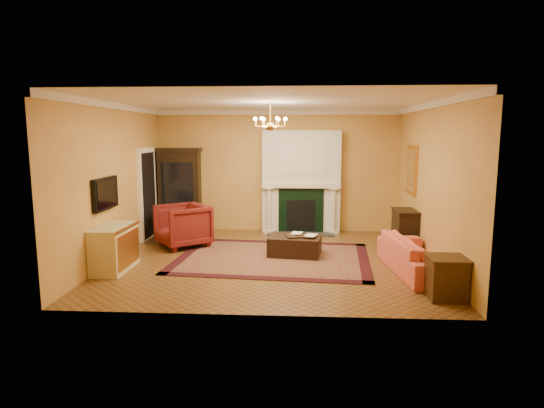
# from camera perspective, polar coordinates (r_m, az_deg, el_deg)

# --- Properties ---
(floor) EXTENTS (6.00, 5.50, 0.02)m
(floor) POSITION_cam_1_polar(r_m,az_deg,el_deg) (8.89, -0.21, -7.05)
(floor) COLOR brown
(floor) RESTS_ON ground
(ceiling) EXTENTS (6.00, 5.50, 0.02)m
(ceiling) POSITION_cam_1_polar(r_m,az_deg,el_deg) (8.57, -0.22, 12.77)
(ceiling) COLOR white
(ceiling) RESTS_ON wall_back
(wall_back) EXTENTS (6.00, 0.02, 3.00)m
(wall_back) POSITION_cam_1_polar(r_m,az_deg,el_deg) (11.34, 0.65, 4.14)
(wall_back) COLOR gold
(wall_back) RESTS_ON floor
(wall_front) EXTENTS (6.00, 0.02, 3.00)m
(wall_front) POSITION_cam_1_polar(r_m,az_deg,el_deg) (5.87, -1.90, -0.15)
(wall_front) COLOR gold
(wall_front) RESTS_ON floor
(wall_left) EXTENTS (0.02, 5.50, 3.00)m
(wall_left) POSITION_cam_1_polar(r_m,az_deg,el_deg) (9.28, -19.12, 2.65)
(wall_left) COLOR gold
(wall_left) RESTS_ON floor
(wall_right) EXTENTS (0.02, 5.50, 3.00)m
(wall_right) POSITION_cam_1_polar(r_m,az_deg,el_deg) (8.93, 19.45, 2.41)
(wall_right) COLOR gold
(wall_right) RESTS_ON floor
(fireplace) EXTENTS (1.90, 0.70, 2.50)m
(fireplace) POSITION_cam_1_polar(r_m,az_deg,el_deg) (11.17, 3.68, 2.48)
(fireplace) COLOR silver
(fireplace) RESTS_ON wall_back
(crown_molding) EXTENTS (6.00, 5.50, 0.12)m
(crown_molding) POSITION_cam_1_polar(r_m,az_deg,el_deg) (9.52, 0.14, 11.94)
(crown_molding) COLOR white
(crown_molding) RESTS_ON ceiling
(doorway) EXTENTS (0.08, 1.05, 2.10)m
(doorway) POSITION_cam_1_polar(r_m,az_deg,el_deg) (10.90, -15.34, 1.24)
(doorway) COLOR white
(doorway) RESTS_ON wall_left
(tv_panel) EXTENTS (0.09, 0.95, 0.58)m
(tv_panel) POSITION_cam_1_polar(r_m,az_deg,el_deg) (8.73, -20.17, 1.24)
(tv_panel) COLOR black
(tv_panel) RESTS_ON wall_left
(gilt_mirror) EXTENTS (0.06, 0.76, 1.05)m
(gilt_mirror) POSITION_cam_1_polar(r_m,az_deg,el_deg) (10.26, 17.12, 4.11)
(gilt_mirror) COLOR gold
(gilt_mirror) RESTS_ON wall_right
(chandelier) EXTENTS (0.63, 0.55, 0.53)m
(chandelier) POSITION_cam_1_polar(r_m,az_deg,el_deg) (8.55, -0.22, 10.08)
(chandelier) COLOR #C08B34
(chandelier) RESTS_ON ceiling
(oriental_rug) EXTENTS (3.93, 3.08, 0.01)m
(oriental_rug) POSITION_cam_1_polar(r_m,az_deg,el_deg) (8.98, 0.12, -6.77)
(oriental_rug) COLOR #420E12
(oriental_rug) RESTS_ON floor
(china_cabinet) EXTENTS (1.01, 0.50, 1.99)m
(china_cabinet) POSITION_cam_1_polar(r_m,az_deg,el_deg) (11.49, -11.46, 1.49)
(china_cabinet) COLOR black
(china_cabinet) RESTS_ON floor
(wingback_armchair) EXTENTS (1.32, 1.34, 1.01)m
(wingback_armchair) POSITION_cam_1_polar(r_m,az_deg,el_deg) (10.00, -11.14, -2.41)
(wingback_armchair) COLOR maroon
(wingback_armchair) RESTS_ON floor
(pedestal_table) EXTENTS (0.39, 0.39, 0.69)m
(pedestal_table) POSITION_cam_1_polar(r_m,az_deg,el_deg) (10.77, -13.42, -2.25)
(pedestal_table) COLOR black
(pedestal_table) RESTS_ON floor
(commode) EXTENTS (0.52, 1.08, 0.80)m
(commode) POSITION_cam_1_polar(r_m,az_deg,el_deg) (8.59, -19.16, -5.26)
(commode) COLOR beige
(commode) RESTS_ON floor
(coral_sofa) EXTENTS (0.83, 2.16, 0.82)m
(coral_sofa) POSITION_cam_1_polar(r_m,az_deg,el_deg) (8.37, 17.72, -5.48)
(coral_sofa) COLOR #E96E49
(coral_sofa) RESTS_ON floor
(end_table) EXTENTS (0.52, 0.52, 0.60)m
(end_table) POSITION_cam_1_polar(r_m,az_deg,el_deg) (7.25, 21.02, -8.76)
(end_table) COLOR #38230F
(end_table) RESTS_ON floor
(console_table) EXTENTS (0.42, 0.73, 0.81)m
(console_table) POSITION_cam_1_polar(r_m,az_deg,el_deg) (9.97, 16.33, -3.20)
(console_table) COLOR black
(console_table) RESTS_ON floor
(leather_ottoman) EXTENTS (1.10, 0.86, 0.38)m
(leather_ottoman) POSITION_cam_1_polar(r_m,az_deg,el_deg) (9.15, 2.90, -5.21)
(leather_ottoman) COLOR black
(leather_ottoman) RESTS_ON oriental_rug
(ottoman_tray) EXTENTS (0.54, 0.46, 0.03)m
(ottoman_tray) POSITION_cam_1_polar(r_m,az_deg,el_deg) (9.07, 3.31, -4.02)
(ottoman_tray) COLOR black
(ottoman_tray) RESTS_ON leather_ottoman
(book_a) EXTENTS (0.21, 0.07, 0.28)m
(book_a) POSITION_cam_1_polar(r_m,az_deg,el_deg) (9.16, 2.48, -2.89)
(book_a) COLOR gray
(book_a) RESTS_ON ottoman_tray
(book_b) EXTENTS (0.21, 0.09, 0.30)m
(book_b) POSITION_cam_1_polar(r_m,az_deg,el_deg) (9.00, 4.25, -3.06)
(book_b) COLOR gray
(book_b) RESTS_ON ottoman_tray
(topiary_left) EXTENTS (0.15, 0.15, 0.39)m
(topiary_left) POSITION_cam_1_polar(r_m,az_deg,el_deg) (11.12, 0.95, 3.76)
(topiary_left) COLOR tan
(topiary_left) RESTS_ON fireplace
(topiary_right) EXTENTS (0.16, 0.16, 0.42)m
(topiary_right) POSITION_cam_1_polar(r_m,az_deg,el_deg) (11.13, 7.36, 3.79)
(topiary_right) COLOR tan
(topiary_right) RESTS_ON fireplace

